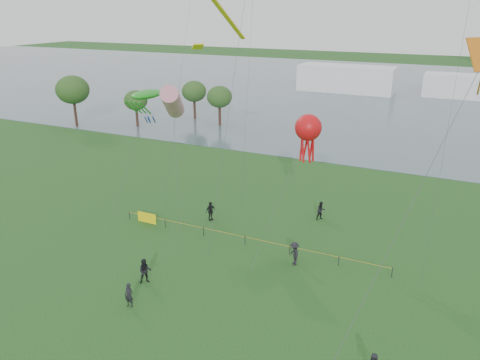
% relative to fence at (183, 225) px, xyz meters
% --- Properties ---
extents(lake, '(400.00, 120.00, 0.08)m').
position_rel_fence_xyz_m(lake, '(8.19, 84.59, -0.53)').
color(lake, slate).
rests_on(lake, ground_plane).
extents(pavilion_left, '(22.00, 8.00, 6.00)m').
position_rel_fence_xyz_m(pavilion_left, '(-3.81, 79.59, 2.45)').
color(pavilion_left, white).
rests_on(pavilion_left, ground_plane).
extents(pavilion_right, '(18.00, 7.00, 5.00)m').
position_rel_fence_xyz_m(pavilion_right, '(22.19, 82.59, 1.95)').
color(pavilion_right, white).
rests_on(pavilion_right, ground_plane).
extents(trees, '(26.20, 18.25, 8.45)m').
position_rel_fence_xyz_m(trees, '(-27.67, 31.82, 4.77)').
color(trees, '#331F17').
rests_on(trees, ground_plane).
extents(fence, '(24.07, 0.07, 1.05)m').
position_rel_fence_xyz_m(fence, '(0.00, 0.00, 0.00)').
color(fence, black).
rests_on(fence, ground_plane).
extents(spectator_a, '(1.16, 1.12, 1.89)m').
position_rel_fence_xyz_m(spectator_a, '(1.94, -8.29, 0.39)').
color(spectator_a, black).
rests_on(spectator_a, ground_plane).
extents(spectator_b, '(1.32, 1.41, 1.91)m').
position_rel_fence_xyz_m(spectator_b, '(10.92, -1.29, 0.40)').
color(spectator_b, black).
rests_on(spectator_b, ground_plane).
extents(spectator_c, '(0.84, 1.18, 1.86)m').
position_rel_fence_xyz_m(spectator_c, '(1.16, 3.08, 0.38)').
color(spectator_c, black).
rests_on(spectator_c, ground_plane).
extents(spectator_f, '(0.67, 0.47, 1.74)m').
position_rel_fence_xyz_m(spectator_f, '(2.70, -11.14, 0.31)').
color(spectator_f, black).
rests_on(spectator_f, ground_plane).
extents(spectator_g, '(1.10, 1.09, 1.79)m').
position_rel_fence_xyz_m(spectator_g, '(10.53, 7.63, 0.34)').
color(spectator_g, black).
rests_on(spectator_g, ground_plane).
extents(kite_windsock, '(5.93, 7.58, 12.39)m').
position_rel_fence_xyz_m(kite_windsock, '(-3.60, 4.86, 9.94)').
color(kite_windsock, '#3F3F42').
extents(kite_creature, '(2.27, 9.68, 11.30)m').
position_rel_fence_xyz_m(kite_creature, '(-6.91, 5.42, 10.31)').
color(kite_creature, '#3F3F42').
extents(kite_octopus, '(2.63, 9.89, 10.71)m').
position_rel_fence_xyz_m(kite_octopus, '(9.85, 4.31, 8.96)').
color(kite_octopus, '#3F3F42').
extents(kite_delta, '(6.35, 11.01, 17.72)m').
position_rel_fence_xyz_m(kite_delta, '(21.12, -10.00, 15.67)').
color(kite_delta, '#3F3F42').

